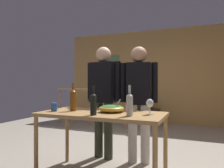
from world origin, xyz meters
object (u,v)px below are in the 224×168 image
(serving_table, at_px, (101,119))
(wine_glass, at_px, (150,104))
(framed_picture, at_px, (109,70))
(flat_screen_tv, at_px, (143,101))
(mug_blue, at_px, (54,107))
(salad_bowl, at_px, (111,108))
(wine_bottle_clear, at_px, (130,104))
(tv_console, at_px, (143,116))
(wine_bottle_dark, at_px, (93,103))
(wine_bottle_amber, at_px, (73,99))
(person_standing_left, at_px, (103,92))
(person_standing_right, at_px, (139,95))
(stair_railing, at_px, (114,103))

(serving_table, relative_size, wine_glass, 8.51)
(framed_picture, relative_size, flat_screen_tv, 1.84)
(framed_picture, xyz_separation_m, mug_blue, (1.00, -4.04, -0.71))
(salad_bowl, xyz_separation_m, wine_bottle_clear, (0.29, -0.20, 0.08))
(tv_console, distance_m, wine_bottle_dark, 3.95)
(wine_bottle_dark, height_order, wine_bottle_amber, wine_bottle_amber)
(tv_console, bearing_deg, framed_picture, 166.29)
(wine_bottle_dark, relative_size, wine_bottle_amber, 0.92)
(wine_bottle_clear, bearing_deg, wine_bottle_amber, 170.79)
(framed_picture, xyz_separation_m, serving_table, (1.60, -3.92, -0.84))
(person_standing_left, relative_size, person_standing_right, 1.02)
(flat_screen_tv, distance_m, wine_glass, 3.69)
(flat_screen_tv, height_order, wine_bottle_clear, wine_bottle_clear)
(serving_table, height_order, wine_glass, wine_glass)
(tv_console, height_order, wine_bottle_dark, wine_bottle_dark)
(serving_table, xyz_separation_m, wine_glass, (0.57, 0.06, 0.20))
(wine_bottle_clear, xyz_separation_m, person_standing_left, (-0.67, 0.79, 0.09))
(wine_bottle_amber, distance_m, wine_bottle_clear, 0.80)
(stair_railing, relative_size, person_standing_right, 1.54)
(wine_bottle_dark, bearing_deg, flat_screen_tv, 96.20)
(wine_bottle_amber, bearing_deg, person_standing_left, 80.35)
(stair_railing, bearing_deg, serving_table, -70.90)
(person_standing_right, bearing_deg, mug_blue, 31.47)
(flat_screen_tv, distance_m, wine_bottle_dark, 3.86)
(person_standing_right, bearing_deg, serving_table, 56.94)
(wine_bottle_dark, height_order, mug_blue, wine_bottle_dark)
(tv_console, xyz_separation_m, wine_bottle_clear, (0.80, -3.77, 0.71))
(serving_table, relative_size, person_standing_left, 0.88)
(framed_picture, relative_size, wine_bottle_clear, 2.73)
(flat_screen_tv, relative_size, serving_table, 0.33)
(stair_railing, bearing_deg, wine_bottle_amber, -78.42)
(person_standing_right, bearing_deg, tv_console, -87.27)
(framed_picture, xyz_separation_m, wine_bottle_clear, (1.99, -4.06, -0.63))
(serving_table, distance_m, wine_glass, 0.61)
(wine_bottle_clear, bearing_deg, flat_screen_tv, 102.12)
(wine_bottle_clear, xyz_separation_m, person_standing_right, (-0.12, 0.79, 0.05))
(salad_bowl, height_order, mug_blue, salad_bowl)
(serving_table, distance_m, mug_blue, 0.62)
(flat_screen_tv, relative_size, person_standing_left, 0.29)
(framed_picture, height_order, salad_bowl, framed_picture)
(tv_console, relative_size, flat_screen_tv, 1.84)
(stair_railing, height_order, person_standing_right, person_standing_right)
(framed_picture, bearing_deg, person_standing_left, -68.00)
(tv_console, distance_m, mug_blue, 3.81)
(stair_railing, distance_m, serving_table, 2.94)
(tv_console, bearing_deg, salad_bowl, -81.86)
(framed_picture, height_order, person_standing_right, framed_picture)
(wine_glass, bearing_deg, flat_screen_tv, 105.42)
(salad_bowl, height_order, person_standing_left, person_standing_left)
(flat_screen_tv, bearing_deg, stair_railing, -123.69)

